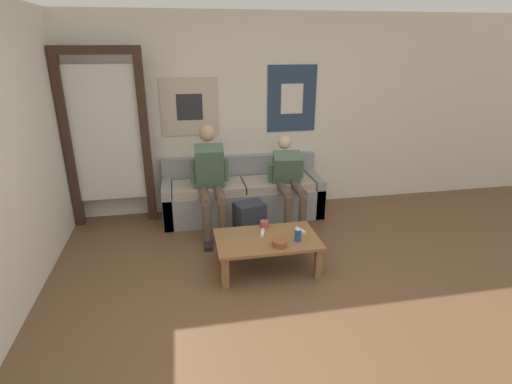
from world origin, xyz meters
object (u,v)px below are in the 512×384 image
Objects in this scene: coffee_table at (267,243)px; person_seated_adult at (210,176)px; couch at (243,196)px; backpack at (250,222)px; ceramic_bowl at (280,243)px; game_controller_near_left at (263,232)px; pillar_candle at (264,224)px; game_controller_near_right at (301,230)px; person_seated_teen at (289,179)px; drink_can_blue at (298,235)px.

person_seated_adult reaches higher than coffee_table.
backpack is at bearing -92.28° from couch.
game_controller_near_left is (-0.10, 0.29, -0.03)m from ceramic_bowl.
pillar_candle is (0.02, 0.24, 0.09)m from coffee_table.
ceramic_bowl reaches higher than game_controller_near_right.
coffee_table is at bearing -88.82° from couch.
person_seated_teen is at bearing 64.24° from coffee_table.
coffee_table is 1.19m from person_seated_teen.
coffee_table is 2.25× the size of backpack.
game_controller_near_right is at bearing -72.79° from couch.
person_seated_teen reaches higher than pillar_candle.
drink_can_blue is at bearing -53.33° from pillar_candle.
drink_can_blue is (0.75, -1.16, -0.28)m from person_seated_adult.
game_controller_near_left is at bearing 109.46° from ceramic_bowl.
game_controller_near_left is at bearing 144.67° from drink_can_blue.
drink_can_blue is at bearing 20.76° from ceramic_bowl.
person_seated_teen is 0.77m from backpack.
pillar_candle is (0.08, -0.42, 0.16)m from backpack.
couch is 4.51× the size of backpack.
person_seated_teen reaches higher than drink_can_blue.
ceramic_bowl is (-0.42, -1.22, -0.21)m from person_seated_teen.
person_seated_teen is 1.31m from ceramic_bowl.
person_seated_teen is at bearing -32.81° from couch.
person_seated_adult is at bearing 115.26° from game_controller_near_left.
couch is 1.36m from game_controller_near_right.
game_controller_near_left is (-0.02, 0.11, 0.07)m from coffee_table.
drink_can_blue reaches higher than coffee_table.
person_seated_teen is 2.38× the size of backpack.
couch is at bearing 92.64° from pillar_candle.
drink_can_blue is 0.84× the size of game_controller_near_left.
ceramic_bowl is 1.21× the size of drink_can_blue.
couch is 14.02× the size of game_controller_near_right.
backpack reaches higher than game_controller_near_left.
pillar_candle reaches higher than ceramic_bowl.
ceramic_bowl is (0.08, -0.19, 0.09)m from coffee_table.
couch is 1.57m from ceramic_bowl.
couch reaches higher than game_controller_near_left.
couch is 23.15× the size of pillar_candle.
ceramic_bowl is 0.40m from game_controller_near_right.
pillar_candle is (0.05, -1.13, 0.10)m from couch.
ceramic_bowl is (0.55, -1.23, -0.30)m from person_seated_adult.
person_seated_teen is at bearing 59.10° from pillar_candle.
pillar_candle is 0.44m from drink_can_blue.
ceramic_bowl is 1.01× the size of game_controller_near_left.
ceramic_bowl is at bearing -70.54° from game_controller_near_left.
game_controller_near_left is at bearing -89.69° from couch.
couch is at bearing 87.72° from backpack.
couch reaches higher than game_controller_near_right.
backpack is 0.46m from pillar_candle.
person_seated_adult reaches higher than couch.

